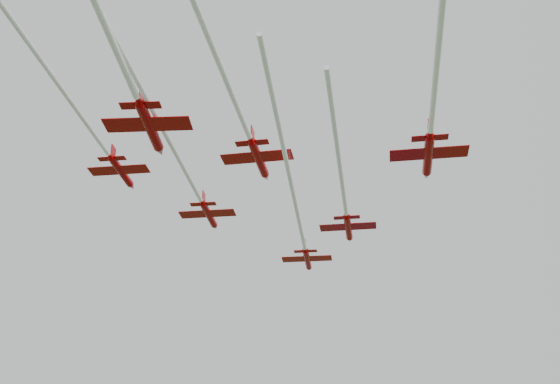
% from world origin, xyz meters
% --- Properties ---
extents(jet_lead, '(11.54, 66.07, 2.53)m').
position_xyz_m(jet_lead, '(-3.46, 10.81, 51.57)').
color(jet_lead, '#9F0002').
extents(jet_row2_left, '(9.56, 57.66, 2.44)m').
position_xyz_m(jet_row2_left, '(-14.51, -7.96, 51.45)').
color(jet_row2_left, '#9F0002').
extents(jet_row2_right, '(8.44, 45.85, 2.49)m').
position_xyz_m(jet_row2_right, '(4.37, 3.66, 50.34)').
color(jet_row2_right, '#9F0002').
extents(jet_row3_left, '(10.31, 66.61, 2.38)m').
position_xyz_m(jet_row3_left, '(-22.01, -25.25, 52.74)').
color(jet_row3_left, '#9F0002').
extents(jet_row3_mid, '(9.28, 50.21, 2.75)m').
position_xyz_m(jet_row3_mid, '(-4.76, -16.07, 53.03)').
color(jet_row3_mid, '#9F0002').
extents(jet_row3_right, '(9.94, 62.17, 2.93)m').
position_xyz_m(jet_row3_right, '(17.16, -16.81, 52.72)').
color(jet_row3_right, '#9F0002').
extents(jet_row4_left, '(14.09, 59.62, 2.95)m').
position_xyz_m(jet_row4_left, '(-12.19, -32.85, 51.00)').
color(jet_row4_left, '#9F0002').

